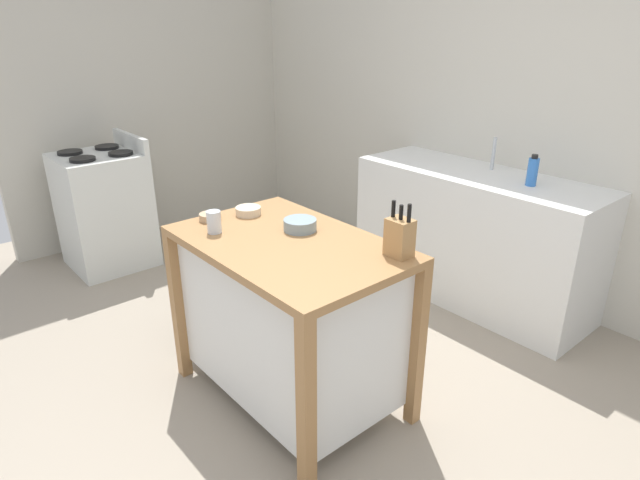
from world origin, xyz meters
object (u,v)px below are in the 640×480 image
(knife_block, at_px, (400,237))
(bowl_ceramic_small, at_px, (300,224))
(bowl_ceramic_wide, at_px, (248,211))
(bottle_hand_soap, at_px, (532,171))
(stove, at_px, (105,210))
(drinking_cup, at_px, (214,222))
(sink_faucet, at_px, (493,154))
(kitchen_island, at_px, (290,313))
(trash_bin, at_px, (214,286))
(bowl_stoneware_deep, at_px, (210,217))

(knife_block, relative_size, bowl_ceramic_small, 1.54)
(bowl_ceramic_wide, height_order, bottle_hand_soap, bottle_hand_soap)
(knife_block, distance_m, stove, 2.79)
(drinking_cup, bearing_deg, bowl_ceramic_small, 53.38)
(sink_faucet, distance_m, stove, 2.95)
(bowl_ceramic_small, distance_m, bowl_ceramic_wide, 0.36)
(sink_faucet, relative_size, stove, 0.21)
(knife_block, height_order, stove, knife_block)
(bottle_hand_soap, relative_size, stove, 0.19)
(kitchen_island, xyz_separation_m, bowl_ceramic_wide, (-0.42, 0.06, 0.41))
(bowl_ceramic_small, height_order, bowl_ceramic_wide, bowl_ceramic_small)
(bowl_ceramic_wide, relative_size, stove, 0.13)
(stove, bearing_deg, trash_bin, 4.65)
(kitchen_island, xyz_separation_m, knife_block, (0.45, 0.27, 0.48))
(kitchen_island, height_order, bowl_ceramic_small, bowl_ceramic_small)
(stove, bearing_deg, bottle_hand_soap, 34.05)
(bowl_ceramic_small, relative_size, bottle_hand_soap, 0.84)
(bowl_ceramic_small, height_order, drinking_cup, drinking_cup)
(stove, bearing_deg, bowl_ceramic_wide, 4.66)
(drinking_cup, height_order, bottle_hand_soap, bottle_hand_soap)
(kitchen_island, bearing_deg, bowl_ceramic_small, 118.13)
(bowl_ceramic_wide, xyz_separation_m, stove, (-1.84, -0.15, -0.45))
(bowl_stoneware_deep, height_order, trash_bin, bowl_stoneware_deep)
(bowl_ceramic_small, height_order, sink_faucet, sink_faucet)
(knife_block, relative_size, drinking_cup, 2.29)
(trash_bin, bearing_deg, bowl_ceramic_small, 7.66)
(drinking_cup, bearing_deg, bottle_hand_soap, 71.44)
(trash_bin, bearing_deg, kitchen_island, -2.20)
(bowl_ceramic_wide, distance_m, bottle_hand_soap, 1.75)
(bowl_ceramic_small, distance_m, stove, 2.25)
(bowl_stoneware_deep, bearing_deg, drinking_cup, -23.22)
(kitchen_island, bearing_deg, bottle_hand_soap, 79.56)
(bowl_stoneware_deep, height_order, stove, stove)
(knife_block, relative_size, sink_faucet, 1.14)
(bowl_stoneware_deep, distance_m, trash_bin, 0.70)
(bowl_ceramic_small, relative_size, stove, 0.16)
(bowl_ceramic_wide, relative_size, bowl_stoneware_deep, 1.20)
(kitchen_island, xyz_separation_m, sink_faucet, (-0.06, 1.80, 0.52))
(kitchen_island, xyz_separation_m, bottle_hand_soap, (0.30, 1.65, 0.50))
(bowl_stoneware_deep, height_order, sink_faucet, sink_faucet)
(bowl_stoneware_deep, xyz_separation_m, drinking_cup, (0.16, -0.07, 0.03))
(knife_block, height_order, bowl_stoneware_deep, knife_block)
(trash_bin, distance_m, bottle_hand_soap, 2.08)
(bowl_ceramic_small, bearing_deg, sink_faucet, 89.75)
(kitchen_island, distance_m, drinking_cup, 0.59)
(bowl_stoneware_deep, bearing_deg, bottle_hand_soap, 66.20)
(kitchen_island, distance_m, bottle_hand_soap, 1.75)
(bowl_ceramic_small, height_order, trash_bin, bowl_ceramic_small)
(bowl_ceramic_wide, bearing_deg, bowl_stoneware_deep, -106.48)
(bowl_ceramic_small, height_order, stove, stove)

